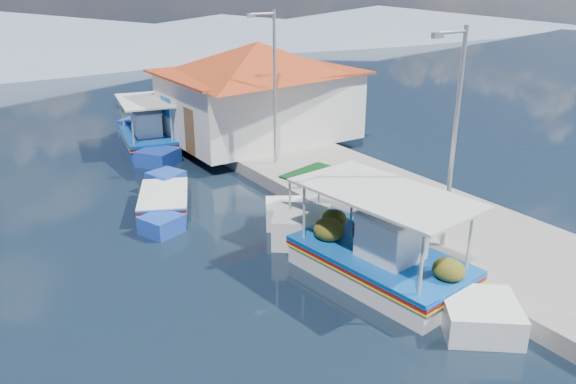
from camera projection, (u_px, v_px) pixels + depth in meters
ground at (364, 350)px, 12.22m from camera, size 160.00×160.00×0.00m
quay at (381, 200)px, 19.84m from camera, size 5.00×44.00×0.50m
bollards at (349, 209)px, 18.04m from camera, size 0.20×17.20×0.30m
main_caique at (378, 260)px, 14.98m from camera, size 3.13×8.44×2.80m
caique_green_canopy at (338, 233)px, 17.06m from camera, size 2.80×5.89×2.28m
caique_blue_hull at (163, 203)px, 19.56m from camera, size 3.00×4.96×0.97m
caique_far at (147, 139)px, 26.50m from camera, size 3.05×7.26×2.59m
harbor_building at (259, 88)px, 26.13m from camera, size 10.49×10.49×4.40m
lamp_post_near at (453, 130)px, 14.72m from camera, size 1.21×0.14×6.00m
lamp_post_far at (273, 81)px, 21.75m from camera, size 1.21×0.14×6.00m
mountain_ridge at (63, 35)px, 58.64m from camera, size 171.40×96.00×5.50m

